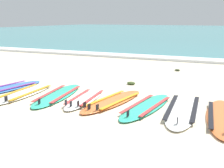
# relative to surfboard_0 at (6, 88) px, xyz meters

# --- Properties ---
(ground_plane) EXTENTS (80.00, 80.00, 0.00)m
(ground_plane) POSITION_rel_surfboard_0_xyz_m (2.97, -0.22, -0.04)
(ground_plane) COLOR beige
(wave_foam_strip) EXTENTS (80.00, 0.99, 0.11)m
(wave_foam_strip) POSITION_rel_surfboard_0_xyz_m (2.97, 7.50, 0.02)
(wave_foam_strip) COLOR white
(wave_foam_strip) RESTS_ON ground
(surfboard_0) EXTENTS (0.85, 2.35, 0.18)m
(surfboard_0) POSITION_rel_surfboard_0_xyz_m (0.00, 0.00, 0.00)
(surfboard_0) COLOR #3875CC
(surfboard_0) RESTS_ON ground
(surfboard_1) EXTENTS (0.78, 2.36, 0.18)m
(surfboard_1) POSITION_rel_surfboard_0_xyz_m (0.75, -0.19, 0.00)
(surfboard_1) COLOR silver
(surfboard_1) RESTS_ON ground
(surfboard_2) EXTENTS (1.02, 2.42, 0.18)m
(surfboard_2) POSITION_rel_surfboard_0_xyz_m (1.59, 0.02, -0.00)
(surfboard_2) COLOR #2DB793
(surfboard_2) RESTS_ON ground
(surfboard_3) EXTENTS (0.80, 2.04, 0.18)m
(surfboard_3) POSITION_rel_surfboard_0_xyz_m (2.34, 0.01, 0.00)
(surfboard_3) COLOR white
(surfboard_3) RESTS_ON ground
(surfboard_4) EXTENTS (0.82, 2.30, 0.18)m
(surfboard_4) POSITION_rel_surfboard_0_xyz_m (2.99, 0.09, 0.00)
(surfboard_4) COLOR orange
(surfboard_4) RESTS_ON ground
(surfboard_5) EXTENTS (0.69, 2.26, 0.18)m
(surfboard_5) POSITION_rel_surfboard_0_xyz_m (3.79, 0.01, 0.00)
(surfboard_5) COLOR #2DB793
(surfboard_5) RESTS_ON ground
(surfboard_6) EXTENTS (0.97, 2.64, 0.18)m
(surfboard_6) POSITION_rel_surfboard_0_xyz_m (4.51, 0.14, -0.00)
(surfboard_6) COLOR white
(surfboard_6) RESTS_ON ground
(surfboard_7) EXTENTS (0.93, 2.46, 0.18)m
(surfboard_7) POSITION_rel_surfboard_0_xyz_m (5.29, -0.03, -0.00)
(surfboard_7) COLOR orange
(surfboard_7) RESTS_ON ground
(seaweed_clump_near_shoreline) EXTENTS (0.23, 0.19, 0.08)m
(seaweed_clump_near_shoreline) POSITION_rel_surfboard_0_xyz_m (2.67, 1.96, 0.00)
(seaweed_clump_near_shoreline) COLOR #384723
(seaweed_clump_near_shoreline) RESTS_ON ground
(seaweed_clump_mid_sand) EXTENTS (0.18, 0.15, 0.06)m
(seaweed_clump_mid_sand) POSITION_rel_surfboard_0_xyz_m (3.30, 4.71, -0.00)
(seaweed_clump_mid_sand) COLOR #2D381E
(seaweed_clump_mid_sand) RESTS_ON ground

